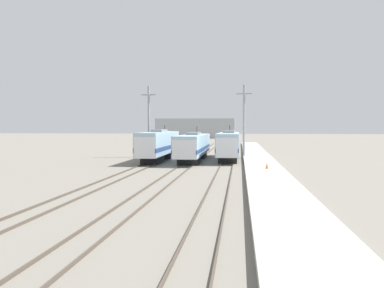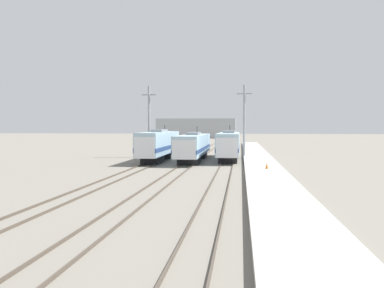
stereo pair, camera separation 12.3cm
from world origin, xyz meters
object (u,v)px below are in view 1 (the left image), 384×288
traffic_cone (267,166)px  locomotive_center (193,146)px  locomotive_far_right (229,145)px  locomotive_far_left (159,145)px  catenary_tower_right (244,121)px  catenary_tower_left (149,121)px

traffic_cone → locomotive_center: bearing=127.2°
locomotive_center → locomotive_far_right: (4.75, 2.06, 0.11)m
locomotive_center → locomotive_far_left: bearing=-178.1°
locomotive_far_right → traffic_cone: bearing=-72.9°
locomotive_far_right → catenary_tower_right: bearing=56.0°
catenary_tower_right → traffic_cone: bearing=-82.8°
locomotive_center → traffic_cone: locomotive_center is taller
catenary_tower_right → locomotive_far_right: bearing=-124.0°
locomotive_far_right → catenary_tower_left: 13.04m
locomotive_center → traffic_cone: size_ratio=30.94×
locomotive_far_left → catenary_tower_left: bearing=116.5°
locomotive_center → catenary_tower_left: 9.74m
traffic_cone → locomotive_far_left: bearing=139.6°
locomotive_far_left → locomotive_far_right: (9.50, 2.21, -0.07)m
locomotive_far_right → catenary_tower_right: 5.13m
locomotive_far_right → locomotive_far_left: bearing=-166.9°
locomotive_center → traffic_cone: bearing=-52.8°
locomotive_far_right → traffic_cone: 14.66m
locomotive_center → catenary_tower_right: (6.88, 5.22, 3.53)m
catenary_tower_left → locomotive_far_left: bearing=-63.5°
locomotive_far_right → catenary_tower_right: catenary_tower_right is taller
catenary_tower_left → locomotive_center: bearing=-35.1°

